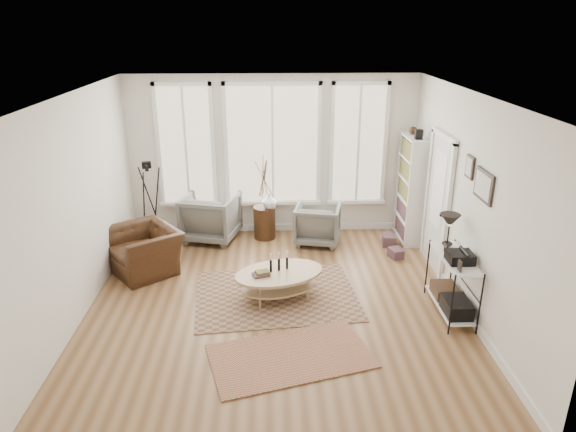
{
  "coord_description": "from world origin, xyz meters",
  "views": [
    {
      "loc": [
        -0.05,
        -6.33,
        3.77
      ],
      "look_at": [
        0.2,
        0.6,
        1.1
      ],
      "focal_mm": 32.0,
      "sensor_mm": 36.0,
      "label": 1
    }
  ],
  "objects_px": {
    "bookcase": "(411,189)",
    "side_table": "(264,196)",
    "low_shelf": "(452,279)",
    "accent_chair": "(144,250)",
    "armchair_right": "(318,224)",
    "armchair_left": "(211,217)",
    "coffee_table": "(279,278)"
  },
  "relations": [
    {
      "from": "side_table",
      "to": "bookcase",
      "type": "bearing_deg",
      "value": -3.36
    },
    {
      "from": "low_shelf",
      "to": "accent_chair",
      "type": "distance_m",
      "value": 4.67
    },
    {
      "from": "low_shelf",
      "to": "side_table",
      "type": "height_order",
      "value": "side_table"
    },
    {
      "from": "side_table",
      "to": "low_shelf",
      "type": "bearing_deg",
      "value": -46.43
    },
    {
      "from": "bookcase",
      "to": "armchair_right",
      "type": "distance_m",
      "value": 1.76
    },
    {
      "from": "low_shelf",
      "to": "accent_chair",
      "type": "bearing_deg",
      "value": 162.24
    },
    {
      "from": "coffee_table",
      "to": "side_table",
      "type": "height_order",
      "value": "side_table"
    },
    {
      "from": "accent_chair",
      "to": "coffee_table",
      "type": "bearing_deg",
      "value": 28.15
    },
    {
      "from": "coffee_table",
      "to": "armchair_left",
      "type": "xyz_separation_m",
      "value": [
        -1.18,
        2.17,
        0.11
      ]
    },
    {
      "from": "bookcase",
      "to": "side_table",
      "type": "bearing_deg",
      "value": 176.64
    },
    {
      "from": "bookcase",
      "to": "armchair_right",
      "type": "relative_size",
      "value": 2.6
    },
    {
      "from": "coffee_table",
      "to": "side_table",
      "type": "relative_size",
      "value": 0.88
    },
    {
      "from": "armchair_right",
      "to": "accent_chair",
      "type": "distance_m",
      "value": 3.02
    },
    {
      "from": "accent_chair",
      "to": "low_shelf",
      "type": "bearing_deg",
      "value": 34.4
    },
    {
      "from": "bookcase",
      "to": "low_shelf",
      "type": "relative_size",
      "value": 1.58
    },
    {
      "from": "low_shelf",
      "to": "coffee_table",
      "type": "relative_size",
      "value": 0.88
    },
    {
      "from": "low_shelf",
      "to": "accent_chair",
      "type": "height_order",
      "value": "low_shelf"
    },
    {
      "from": "side_table",
      "to": "armchair_left",
      "type": "bearing_deg",
      "value": -178.89
    },
    {
      "from": "side_table",
      "to": "accent_chair",
      "type": "distance_m",
      "value": 2.32
    },
    {
      "from": "armchair_left",
      "to": "accent_chair",
      "type": "xyz_separation_m",
      "value": [
        -0.93,
        -1.23,
        -0.08
      ]
    },
    {
      "from": "bookcase",
      "to": "coffee_table",
      "type": "xyz_separation_m",
      "value": [
        -2.39,
        -2.04,
        -0.64
      ]
    },
    {
      "from": "bookcase",
      "to": "accent_chair",
      "type": "bearing_deg",
      "value": -166.28
    },
    {
      "from": "armchair_left",
      "to": "side_table",
      "type": "xyz_separation_m",
      "value": [
        0.97,
        0.02,
        0.38
      ]
    },
    {
      "from": "coffee_table",
      "to": "armchair_left",
      "type": "relative_size",
      "value": 1.58
    },
    {
      "from": "armchair_right",
      "to": "side_table",
      "type": "xyz_separation_m",
      "value": [
        -0.95,
        0.25,
        0.44
      ]
    },
    {
      "from": "bookcase",
      "to": "side_table",
      "type": "relative_size",
      "value": 1.23
    },
    {
      "from": "armchair_left",
      "to": "side_table",
      "type": "bearing_deg",
      "value": -164.53
    },
    {
      "from": "side_table",
      "to": "coffee_table",
      "type": "bearing_deg",
      "value": -84.46
    },
    {
      "from": "side_table",
      "to": "armchair_right",
      "type": "bearing_deg",
      "value": -14.86
    },
    {
      "from": "armchair_right",
      "to": "armchair_left",
      "type": "bearing_deg",
      "value": 5.02
    },
    {
      "from": "low_shelf",
      "to": "side_table",
      "type": "relative_size",
      "value": 0.78
    },
    {
      "from": "low_shelf",
      "to": "armchair_left",
      "type": "xyz_separation_m",
      "value": [
        -3.51,
        2.65,
        -0.09
      ]
    }
  ]
}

